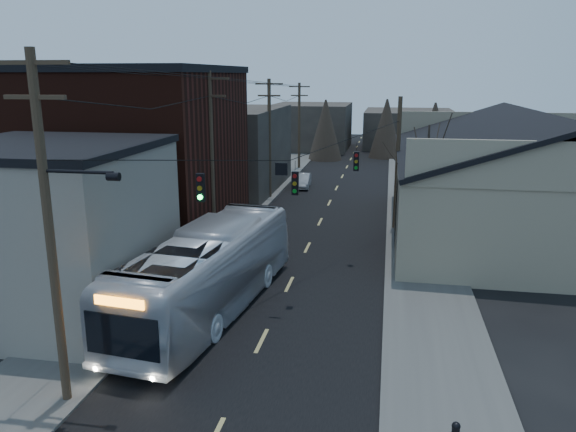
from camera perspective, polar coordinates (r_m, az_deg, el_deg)
name	(u,v)px	position (r m, az deg, el deg)	size (l,w,h in m)	color
road_surface	(327,209)	(42.31, 3.94, 0.76)	(9.00, 110.00, 0.02)	black
sidewalk_left	(243,204)	(43.46, -4.61, 1.18)	(4.00, 110.00, 0.12)	#474744
sidewalk_right	(415,212)	(42.12, 12.76, 0.45)	(4.00, 110.00, 0.12)	#474744
building_clapboard	(51,233)	(24.84, -22.94, -1.65)	(8.00, 8.00, 7.00)	slate
building_brick	(141,158)	(34.46, -14.72, 5.71)	(10.00, 12.00, 10.00)	black
building_left_far	(226,149)	(49.35, -6.30, 6.75)	(9.00, 14.00, 7.00)	#302A26
warehouse	(528,193)	(37.61, 23.21, 2.14)	(16.16, 20.60, 7.73)	gray
building_far_left	(312,126)	(76.94, 2.42, 9.08)	(10.00, 12.00, 6.00)	#302A26
building_far_right	(408,128)	(81.30, 12.13, 8.70)	(12.00, 14.00, 5.00)	#302A26
bare_tree	(425,191)	(31.61, 13.79, 2.46)	(0.40, 0.40, 7.20)	black
utility_lines	(269,152)	(36.20, -1.91, 6.48)	(11.24, 45.28, 10.50)	#382B1E
bus	(209,272)	(23.77, -8.08, -5.63)	(3.02, 12.90, 3.59)	silver
parked_car	(302,181)	(50.06, 1.46, 3.60)	(1.32, 3.78, 1.25)	#96989D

